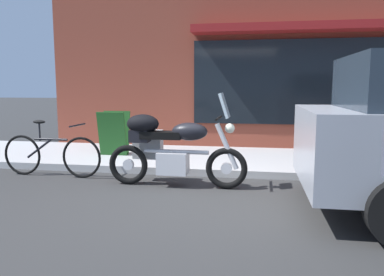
% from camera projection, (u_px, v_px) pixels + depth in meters
% --- Properties ---
extents(ground_plane, '(80.00, 80.00, 0.00)m').
position_uv_depth(ground_plane, '(198.00, 199.00, 5.01)').
color(ground_plane, '#303030').
extents(touring_motorcycle, '(2.08, 0.68, 1.38)m').
position_uv_depth(touring_motorcycle, '(168.00, 146.00, 5.62)').
color(touring_motorcycle, black).
rests_on(touring_motorcycle, ground_plane).
extents(parked_bicycle, '(1.74, 0.48, 0.92)m').
position_uv_depth(parked_bicycle, '(51.00, 154.00, 6.23)').
color(parked_bicycle, black).
rests_on(parked_bicycle, ground_plane).
extents(sandwich_board_sign, '(0.55, 0.40, 0.86)m').
position_uv_depth(sandwich_board_sign, '(114.00, 133.00, 7.51)').
color(sandwich_board_sign, '#1E511E').
rests_on(sandwich_board_sign, sidewalk_curb).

